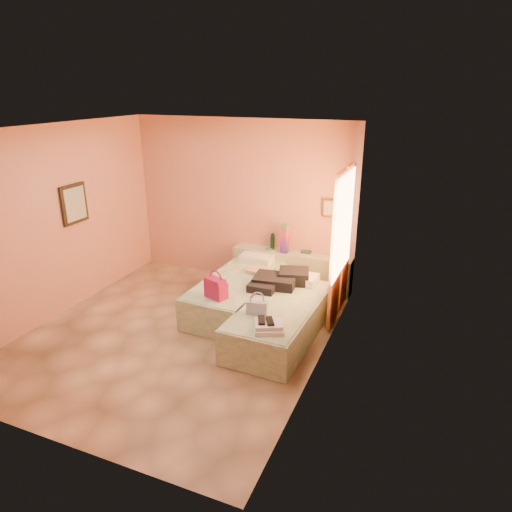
{
  "coord_description": "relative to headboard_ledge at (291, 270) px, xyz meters",
  "views": [
    {
      "loc": [
        3.16,
        -4.79,
        3.3
      ],
      "look_at": [
        0.84,
        0.85,
        1.0
      ],
      "focal_mm": 32.0,
      "sensor_mm": 36.0,
      "label": 1
    }
  ],
  "objects": [
    {
      "name": "ground",
      "position": [
        -0.98,
        -2.1,
        -0.33
      ],
      "size": [
        4.5,
        4.5,
        0.0
      ],
      "primitive_type": "plane",
      "color": "tan",
      "rests_on": "ground"
    },
    {
      "name": "room_walls",
      "position": [
        -0.77,
        -1.53,
        1.46
      ],
      "size": [
        4.02,
        4.51,
        2.81
      ],
      "color": "tan",
      "rests_on": "ground"
    },
    {
      "name": "headboard_ledge",
      "position": [
        0.0,
        0.0,
        0.0
      ],
      "size": [
        2.05,
        0.3,
        0.65
      ],
      "primitive_type": "cube",
      "color": "#B1B997",
      "rests_on": "ground"
    },
    {
      "name": "bed_left",
      "position": [
        -0.52,
        -1.05,
        -0.08
      ],
      "size": [
        0.97,
        2.03,
        0.5
      ],
      "primitive_type": "cube",
      "rotation": [
        0.0,
        0.0,
        -0.03
      ],
      "color": "beige",
      "rests_on": "ground"
    },
    {
      "name": "bed_right",
      "position": [
        0.38,
        -1.6,
        -0.08
      ],
      "size": [
        0.97,
        2.03,
        0.5
      ],
      "primitive_type": "cube",
      "rotation": [
        0.0,
        0.0,
        -0.03
      ],
      "color": "beige",
      "rests_on": "ground"
    },
    {
      "name": "water_bottle",
      "position": [
        -0.36,
        0.01,
        0.46
      ],
      "size": [
        0.09,
        0.09,
        0.28
      ],
      "primitive_type": "cylinder",
      "rotation": [
        0.0,
        0.0,
        0.14
      ],
      "color": "#153C20",
      "rests_on": "headboard_ledge"
    },
    {
      "name": "rainbow_box",
      "position": [
        -0.11,
        -0.06,
        0.57
      ],
      "size": [
        0.12,
        0.12,
        0.5
      ],
      "primitive_type": "cube",
      "rotation": [
        0.0,
        0.0,
        -0.12
      ],
      "color": "#A1134A",
      "rests_on": "headboard_ledge"
    },
    {
      "name": "small_dish",
      "position": [
        -0.4,
        -0.04,
        0.34
      ],
      "size": [
        0.13,
        0.13,
        0.03
      ],
      "primitive_type": "cylinder",
      "rotation": [
        0.0,
        0.0,
        0.08
      ],
      "color": "#478265",
      "rests_on": "headboard_ledge"
    },
    {
      "name": "green_book",
      "position": [
        0.23,
        0.08,
        0.34
      ],
      "size": [
        0.18,
        0.14,
        0.03
      ],
      "primitive_type": "cube",
      "rotation": [
        0.0,
        0.0,
        0.11
      ],
      "color": "#264731",
      "rests_on": "headboard_ledge"
    },
    {
      "name": "flower_vase",
      "position": [
        0.84,
        0.07,
        0.44
      ],
      "size": [
        0.23,
        0.23,
        0.23
      ],
      "primitive_type": "cube",
      "rotation": [
        0.0,
        0.0,
        -0.34
      ],
      "color": "silver",
      "rests_on": "headboard_ledge"
    },
    {
      "name": "magenta_handbag",
      "position": [
        -0.53,
        -1.76,
        0.32
      ],
      "size": [
        0.35,
        0.27,
        0.29
      ],
      "primitive_type": "cube",
      "rotation": [
        0.0,
        0.0,
        -0.34
      ],
      "color": "#A1134A",
      "rests_on": "bed_left"
    },
    {
      "name": "khaki_garment",
      "position": [
        -0.29,
        -0.7,
        0.21
      ],
      "size": [
        0.42,
        0.36,
        0.06
      ],
      "primitive_type": "cube",
      "rotation": [
        0.0,
        0.0,
        -0.19
      ],
      "color": "tan",
      "rests_on": "bed_left"
    },
    {
      "name": "clothes_pile",
      "position": [
        0.15,
        -1.07,
        0.27
      ],
      "size": [
        0.75,
        0.75,
        0.2
      ],
      "primitive_type": "cube",
      "rotation": [
        0.0,
        0.0,
        0.14
      ],
      "color": "black",
      "rests_on": "bed_right"
    },
    {
      "name": "blue_handbag",
      "position": [
        0.18,
        -1.98,
        0.26
      ],
      "size": [
        0.29,
        0.17,
        0.17
      ],
      "primitive_type": "cube",
      "rotation": [
        0.0,
        0.0,
        0.24
      ],
      "color": "#3B4B8E",
      "rests_on": "bed_right"
    },
    {
      "name": "towel_stack",
      "position": [
        0.49,
        -2.33,
        0.23
      ],
      "size": [
        0.44,
        0.41,
        0.1
      ],
      "primitive_type": "cube",
      "rotation": [
        0.0,
        0.0,
        0.39
      ],
      "color": "white",
      "rests_on": "bed_right"
    },
    {
      "name": "sandal_pair",
      "position": [
        0.43,
        -2.32,
        0.29
      ],
      "size": [
        0.24,
        0.27,
        0.02
      ],
      "primitive_type": "cube",
      "rotation": [
        0.0,
        0.0,
        0.41
      ],
      "color": "black",
      "rests_on": "towel_stack"
    }
  ]
}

